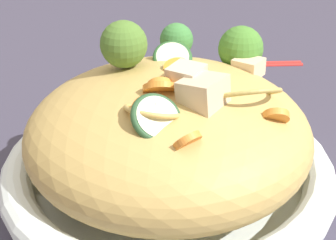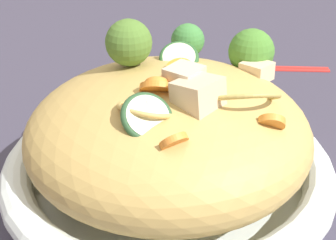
# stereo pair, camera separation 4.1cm
# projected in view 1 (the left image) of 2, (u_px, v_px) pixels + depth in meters

# --- Properties ---
(ground_plane) EXTENTS (3.00, 3.00, 0.00)m
(ground_plane) POSITION_uv_depth(u_px,v_px,m) (168.00, 189.00, 0.45)
(ground_plane) COLOR #3B3748
(serving_bowl) EXTENTS (0.31, 0.31, 0.05)m
(serving_bowl) POSITION_uv_depth(u_px,v_px,m) (168.00, 170.00, 0.44)
(serving_bowl) COLOR white
(serving_bowl) RESTS_ON ground_plane
(noodle_heap) EXTENTS (0.26, 0.26, 0.12)m
(noodle_heap) POSITION_uv_depth(u_px,v_px,m) (168.00, 130.00, 0.41)
(noodle_heap) COLOR tan
(noodle_heap) RESTS_ON serving_bowl
(broccoli_florets) EXTENTS (0.10, 0.18, 0.08)m
(broccoli_florets) POSITION_uv_depth(u_px,v_px,m) (189.00, 47.00, 0.45)
(broccoli_florets) COLOR #A1BC73
(broccoli_florets) RESTS_ON serving_bowl
(carrot_coins) EXTENTS (0.12, 0.12, 0.04)m
(carrot_coins) POSITION_uv_depth(u_px,v_px,m) (181.00, 99.00, 0.36)
(carrot_coins) COLOR orange
(carrot_coins) RESTS_ON serving_bowl
(zucchini_slices) EXTENTS (0.14, 0.12, 0.03)m
(zucchini_slices) POSITION_uv_depth(u_px,v_px,m) (165.00, 87.00, 0.38)
(zucchini_slices) COLOR beige
(zucchini_slices) RESTS_ON serving_bowl
(chicken_chunks) EXTENTS (0.10, 0.13, 0.04)m
(chicken_chunks) POSITION_uv_depth(u_px,v_px,m) (209.00, 83.00, 0.38)
(chicken_chunks) COLOR beige
(chicken_chunks) RESTS_ON serving_bowl
(chopsticks_pair) EXTENTS (0.11, 0.20, 0.01)m
(chopsticks_pair) POSITION_uv_depth(u_px,v_px,m) (238.00, 63.00, 0.73)
(chopsticks_pair) COLOR red
(chopsticks_pair) RESTS_ON ground_plane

